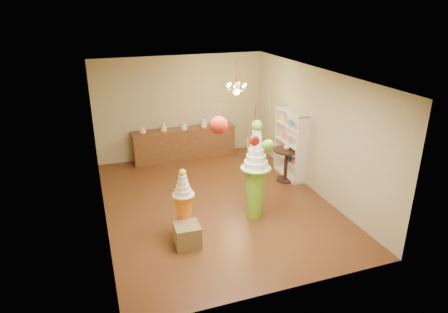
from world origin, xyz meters
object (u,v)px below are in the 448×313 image
object	(u,v)px
pedestal_green	(255,180)
sideboard	(185,143)
pedestal_orange	(184,209)
round_table	(286,161)

from	to	relation	value
pedestal_green	sideboard	size ratio (longest dim) A/B	0.73
pedestal_orange	round_table	world-z (taller)	pedestal_orange
sideboard	pedestal_green	bearing A→B (deg)	-81.41
pedestal_orange	sideboard	distance (m)	4.18
pedestal_orange	round_table	size ratio (longest dim) A/B	1.65
pedestal_orange	sideboard	bearing A→B (deg)	75.77
pedestal_orange	sideboard	world-z (taller)	pedestal_orange
round_table	pedestal_orange	bearing A→B (deg)	-152.19
round_table	sideboard	bearing A→B (deg)	131.15
pedestal_orange	round_table	xyz separation A→B (m)	(3.13, 1.65, -0.02)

